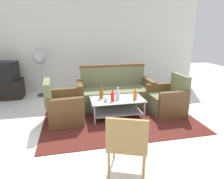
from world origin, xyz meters
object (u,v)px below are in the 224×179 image
(couch, at_px, (115,93))
(bottle_brown, at_px, (101,93))
(tv_stand, at_px, (7,89))
(bottle_red, at_px, (112,97))
(bottle_clear, at_px, (118,94))
(television, at_px, (4,71))
(bottle_orange, at_px, (135,95))
(pedestal_fan, at_px, (40,60))
(cup, at_px, (106,99))
(armchair_left, at_px, (64,108))
(wicker_chair, at_px, (127,141))
(armchair_right, at_px, (167,100))
(coffee_table, at_px, (117,105))

(couch, xyz_separation_m, bottle_brown, (-0.43, -0.59, 0.20))
(tv_stand, bearing_deg, bottle_red, -37.53)
(bottle_clear, xyz_separation_m, television, (-2.63, 1.81, 0.25))
(tv_stand, bearing_deg, bottle_orange, -32.88)
(bottle_clear, bearing_deg, bottle_brown, 162.49)
(bottle_clear, distance_m, tv_stand, 3.21)
(bottle_orange, bearing_deg, pedestal_fan, 136.34)
(bottle_orange, distance_m, cup, 0.61)
(armchair_left, xyz_separation_m, bottle_orange, (1.45, -0.14, 0.21))
(bottle_brown, distance_m, bottle_orange, 0.70)
(bottle_clear, xyz_separation_m, pedestal_fan, (-1.73, 1.86, 0.51))
(bottle_brown, xyz_separation_m, wicker_chair, (0.02, -1.85, -0.02))
(cup, height_order, wicker_chair, wicker_chair)
(bottle_red, bearing_deg, armchair_left, 171.98)
(couch, height_order, armchair_right, couch)
(pedestal_fan, bearing_deg, television, -176.99)
(bottle_brown, distance_m, cup, 0.24)
(tv_stand, bearing_deg, armchair_right, -25.66)
(armchair_right, bearing_deg, cup, 93.75)
(bottle_red, bearing_deg, tv_stand, 142.47)
(bottle_clear, bearing_deg, armchair_right, -0.20)
(couch, relative_size, bottle_brown, 6.41)
(armchair_left, bearing_deg, tv_stand, -143.62)
(couch, distance_m, coffee_table, 0.72)
(bottle_red, height_order, pedestal_fan, pedestal_fan)
(couch, relative_size, tv_stand, 2.26)
(coffee_table, xyz_separation_m, bottle_clear, (0.02, 0.02, 0.24))
(armchair_right, relative_size, bottle_orange, 3.63)
(armchair_right, distance_m, bottle_clear, 1.16)
(cup, height_order, television, television)
(bottle_orange, xyz_separation_m, tv_stand, (-2.97, 1.92, -0.24))
(armchair_right, height_order, coffee_table, armchair_right)
(armchair_left, distance_m, pedestal_fan, 2.06)
(tv_stand, bearing_deg, wicker_chair, -56.84)
(television, relative_size, wicker_chair, 0.83)
(bottle_red, bearing_deg, bottle_orange, -0.26)
(coffee_table, relative_size, bottle_red, 4.55)
(cup, bearing_deg, bottle_clear, 24.27)
(coffee_table, bearing_deg, tv_stand, 145.13)
(cup, relative_size, tv_stand, 0.12)
(armchair_left, relative_size, bottle_brown, 3.02)
(couch, height_order, bottle_brown, couch)
(bottle_orange, xyz_separation_m, bottle_red, (-0.47, 0.00, 0.00))
(bottle_brown, xyz_separation_m, cup, (0.05, -0.23, -0.06))
(cup, bearing_deg, coffee_table, 22.58)
(armchair_right, distance_m, cup, 1.43)
(bottle_clear, bearing_deg, cup, -155.73)
(couch, bearing_deg, bottle_red, 73.99)
(pedestal_fan, bearing_deg, armchair_right, -33.02)
(coffee_table, xyz_separation_m, wicker_chair, (-0.29, -1.73, 0.22))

